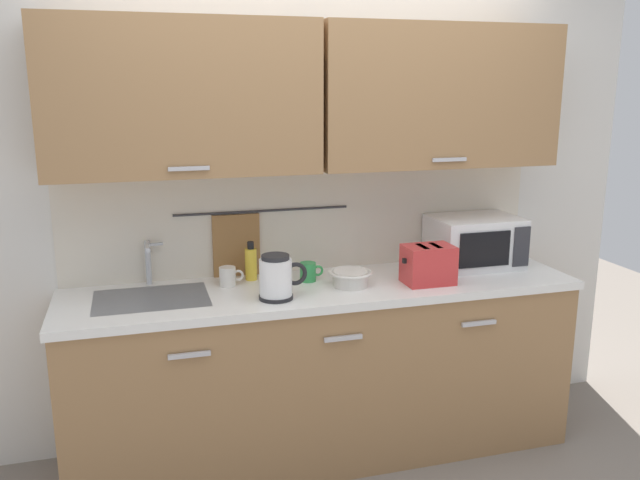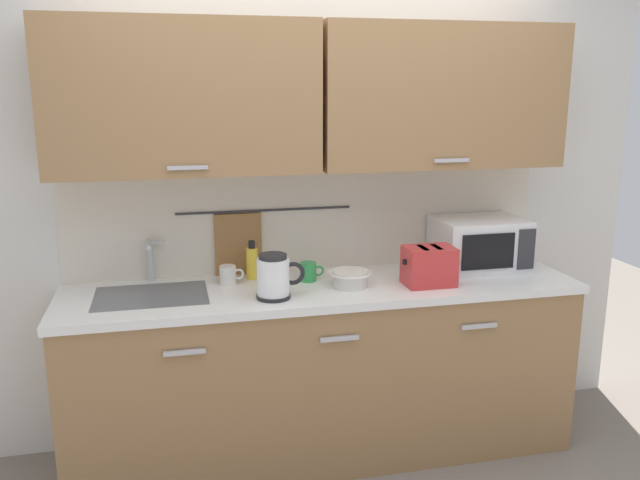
# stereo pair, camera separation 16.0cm
# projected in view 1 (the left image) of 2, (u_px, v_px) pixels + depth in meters

# --- Properties ---
(counter_unit) EXTENTS (2.53, 0.64, 0.90)m
(counter_unit) POSITION_uv_depth(u_px,v_px,m) (322.00, 368.00, 3.32)
(counter_unit) COLOR #997047
(counter_unit) RESTS_ON ground
(back_wall_assembly) EXTENTS (3.70, 0.41, 2.50)m
(back_wall_assembly) POSITION_uv_depth(u_px,v_px,m) (311.00, 153.00, 3.29)
(back_wall_assembly) COLOR silver
(back_wall_assembly) RESTS_ON ground
(sink_faucet) EXTENTS (0.09, 0.17, 0.22)m
(sink_faucet) POSITION_uv_depth(u_px,v_px,m) (148.00, 257.00, 3.18)
(sink_faucet) COLOR #B2B5BA
(sink_faucet) RESTS_ON counter_unit
(microwave) EXTENTS (0.46, 0.35, 0.27)m
(microwave) POSITION_uv_depth(u_px,v_px,m) (474.00, 242.00, 3.53)
(microwave) COLOR white
(microwave) RESTS_ON counter_unit
(electric_kettle) EXTENTS (0.23, 0.16, 0.21)m
(electric_kettle) POSITION_uv_depth(u_px,v_px,m) (277.00, 278.00, 2.99)
(electric_kettle) COLOR black
(electric_kettle) RESTS_ON counter_unit
(dish_soap_bottle) EXTENTS (0.06, 0.06, 0.20)m
(dish_soap_bottle) POSITION_uv_depth(u_px,v_px,m) (251.00, 263.00, 3.29)
(dish_soap_bottle) COLOR yellow
(dish_soap_bottle) RESTS_ON counter_unit
(mug_near_sink) EXTENTS (0.12, 0.08, 0.09)m
(mug_near_sink) POSITION_uv_depth(u_px,v_px,m) (228.00, 276.00, 3.19)
(mug_near_sink) COLOR silver
(mug_near_sink) RESTS_ON counter_unit
(mixing_bowl) EXTENTS (0.21, 0.21, 0.08)m
(mixing_bowl) POSITION_uv_depth(u_px,v_px,m) (351.00, 277.00, 3.19)
(mixing_bowl) COLOR silver
(mixing_bowl) RESTS_ON counter_unit
(toaster) EXTENTS (0.26, 0.17, 0.19)m
(toaster) POSITION_uv_depth(u_px,v_px,m) (428.00, 264.00, 3.23)
(toaster) COLOR red
(toaster) RESTS_ON counter_unit
(mug_by_kettle) EXTENTS (0.12, 0.08, 0.09)m
(mug_by_kettle) POSITION_uv_depth(u_px,v_px,m) (309.00, 272.00, 3.27)
(mug_by_kettle) COLOR green
(mug_by_kettle) RESTS_ON counter_unit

